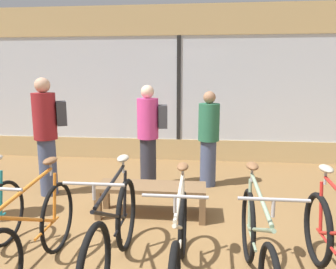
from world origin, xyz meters
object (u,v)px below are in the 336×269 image
at_px(bicycle_left, 33,237).
at_px(bicycle_center_left, 113,234).
at_px(display_bench, 151,191).
at_px(customer_by_window, 209,137).
at_px(bicycle_center_right, 179,246).
at_px(bicycle_right, 257,249).
at_px(customer_near_rack, 47,133).
at_px(customer_mid_floor, 149,133).

distance_m(bicycle_left, bicycle_center_left, 0.71).
xyz_separation_m(display_bench, customer_by_window, (0.75, 1.28, 0.47)).
height_order(bicycle_center_right, bicycle_right, bicycle_right).
bearing_deg(customer_by_window, bicycle_center_right, -96.10).
xyz_separation_m(bicycle_center_left, customer_near_rack, (-1.53, 1.93, 0.56)).
bearing_deg(bicycle_right, bicycle_left, -179.35).
bearing_deg(bicycle_center_right, customer_by_window, 83.90).
bearing_deg(customer_mid_floor, customer_near_rack, -160.75).
distance_m(bicycle_left, customer_mid_floor, 2.69).
bearing_deg(bicycle_left, display_bench, 59.78).
bearing_deg(customer_mid_floor, display_bench, -79.47).
bearing_deg(display_bench, customer_near_rack, 159.80).
relative_size(bicycle_left, bicycle_center_left, 1.00).
bearing_deg(bicycle_center_right, bicycle_left, -177.76).
distance_m(bicycle_right, display_bench, 1.80).
relative_size(bicycle_right, customer_mid_floor, 1.08).
bearing_deg(customer_near_rack, bicycle_left, -67.95).
xyz_separation_m(bicycle_left, customer_by_window, (1.59, 2.72, 0.41)).
bearing_deg(customer_by_window, bicycle_center_left, -108.87).
height_order(bicycle_right, customer_near_rack, customer_near_rack).
relative_size(bicycle_right, customer_near_rack, 1.00).
relative_size(display_bench, customer_mid_floor, 0.84).
height_order(bicycle_center_right, customer_near_rack, customer_near_rack).
height_order(bicycle_right, customer_by_window, customer_by_window).
bearing_deg(customer_mid_floor, bicycle_right, -62.64).
distance_m(customer_near_rack, customer_mid_floor, 1.55).
bearing_deg(customer_by_window, bicycle_right, -82.33).
xyz_separation_m(bicycle_left, display_bench, (0.84, 1.44, -0.06)).
xyz_separation_m(bicycle_right, display_bench, (-1.11, 1.42, -0.05)).
xyz_separation_m(bicycle_left, customer_near_rack, (-0.83, 2.06, 0.56)).
distance_m(bicycle_left, display_bench, 1.67).
relative_size(bicycle_center_right, customer_near_rack, 0.94).
xyz_separation_m(bicycle_left, bicycle_center_right, (1.30, 0.05, -0.04)).
distance_m(bicycle_left, bicycle_center_right, 1.30).
bearing_deg(bicycle_center_left, customer_by_window, 71.13).
relative_size(customer_near_rack, customer_by_window, 1.14).
height_order(bicycle_center_right, customer_by_window, customer_by_window).
relative_size(bicycle_right, customer_by_window, 1.15).
xyz_separation_m(bicycle_center_right, display_bench, (-0.46, 1.39, -0.03)).
distance_m(bicycle_left, customer_near_rack, 2.29).
relative_size(bicycle_right, display_bench, 1.28).
bearing_deg(customer_mid_floor, customer_by_window, 9.07).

